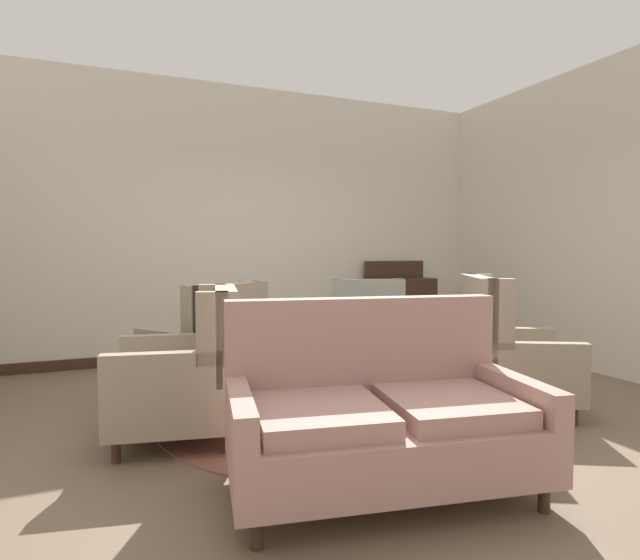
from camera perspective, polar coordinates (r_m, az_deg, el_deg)
The scene contains 14 objects.
ground at distance 4.09m, azimuth 2.78°, elevation -15.41°, with size 9.00×9.00×0.00m, color brown.
wall_back at distance 6.52m, azimuth -7.98°, elevation 6.25°, with size 6.59×0.08×3.31m, color silver.
wall_right at distance 6.55m, azimuth 25.69°, elevation 5.96°, with size 0.08×3.92×3.31m, color silver.
baseboard_back at distance 6.58m, azimuth -7.74°, elevation -7.74°, with size 6.43×0.03×0.12m, color #382319.
area_rug at distance 4.35m, azimuth 1.01°, elevation -14.19°, with size 2.75×2.75×0.01m, color brown.
coffee_table at distance 4.16m, azimuth 4.17°, elevation -9.29°, with size 0.83×0.83×0.50m.
porcelain_vase at distance 4.10m, azimuth 4.54°, elevation -5.79°, with size 0.19×0.19×0.38m.
settee at distance 2.94m, azimuth 6.59°, elevation -14.56°, with size 1.77×1.15×1.03m.
armchair_near_window at distance 5.51m, azimuth 5.15°, elevation -5.95°, with size 1.03×1.09×1.02m.
armchair_far_left at distance 4.55m, azimuth 19.78°, elevation -7.73°, with size 1.11×1.13×1.10m.
armchair_foreground_right at distance 3.75m, azimuth -14.38°, elevation -10.16°, with size 0.98×0.96×1.05m.
armchair_back_corner at distance 4.67m, azimuth -12.03°, elevation -7.60°, with size 1.14×1.15×1.03m.
side_table at distance 5.56m, azimuth 11.86°, elevation -6.24°, with size 0.52×0.52×0.66m.
sideboard at distance 7.10m, azimuth 8.84°, elevation -3.09°, with size 0.92×0.38×1.17m.
Camera 1 is at (-1.69, -3.49, 1.31)m, focal length 29.08 mm.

